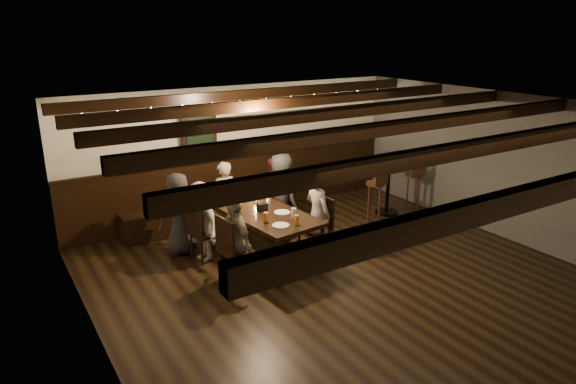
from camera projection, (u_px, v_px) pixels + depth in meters
room at (259, 177)px, 8.31m from camera, size 7.00×7.00×7.00m
dining_table at (261, 214)px, 7.73m from camera, size 1.14×2.13×0.77m
chair_left_near at (205, 243)px, 7.77m from camera, size 0.45×0.45×0.88m
chair_left_far at (237, 261)px, 7.09m from camera, size 0.49×0.49×0.97m
chair_right_near at (280, 221)px, 8.62m from camera, size 0.47×0.47×0.92m
chair_right_far at (316, 237)px, 7.94m from camera, size 0.46×0.46×0.91m
person_bench_left at (179, 214)px, 7.89m from camera, size 0.67×0.48×1.29m
person_bench_centre at (224, 199)px, 8.53m from camera, size 0.51×0.36×1.30m
person_bench_right at (273, 193)px, 8.95m from camera, size 0.66×0.54×1.25m
person_left_near at (202, 222)px, 7.65m from camera, size 0.54×0.84×1.23m
person_left_far at (235, 241)px, 6.98m from camera, size 0.38×0.75×1.23m
person_right_near at (282, 196)px, 8.50m from camera, size 0.53×0.75×1.43m
person_right_far at (318, 214)px, 7.84m from camera, size 0.37×0.52×1.33m
pint_a at (220, 198)px, 8.04m from camera, size 0.07×0.07×0.14m
pint_b at (250, 192)px, 8.32m from camera, size 0.07×0.07×0.14m
pint_c at (240, 208)px, 7.58m from camera, size 0.07×0.07×0.14m
pint_d at (269, 198)px, 8.01m from camera, size 0.07×0.07×0.14m
pint_e at (266, 217)px, 7.22m from camera, size 0.07×0.07×0.14m
pint_f at (294, 213)px, 7.39m from camera, size 0.07×0.07×0.14m
pint_g at (297, 220)px, 7.12m from camera, size 0.07×0.07×0.14m
plate_near at (281, 225)px, 7.09m from camera, size 0.24×0.24×0.01m
plate_far at (282, 212)px, 7.59m from camera, size 0.24×0.24×0.01m
condiment_caddy at (262, 207)px, 7.65m from camera, size 0.15×0.10×0.12m
candle at (256, 202)px, 7.99m from camera, size 0.05×0.05×0.05m
high_top_table at (388, 179)px, 9.57m from camera, size 0.58×0.58×1.03m
bar_stool_left at (375, 201)px, 9.25m from camera, size 0.33×0.34×1.05m
bar_stool_right at (413, 191)px, 9.79m from camera, size 0.34×0.36×1.05m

